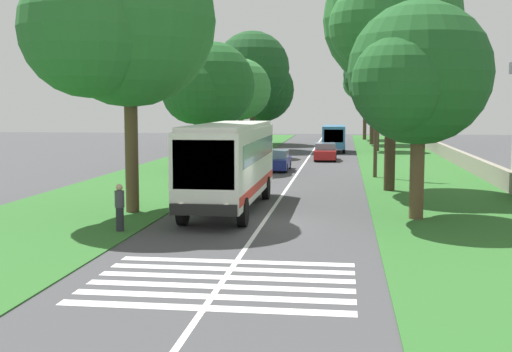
% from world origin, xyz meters
% --- Properties ---
extents(ground, '(160.00, 160.00, 0.00)m').
position_xyz_m(ground, '(0.00, 0.00, 0.00)').
color(ground, '#424244').
extents(grass_verge_left, '(120.00, 8.00, 0.04)m').
position_xyz_m(grass_verge_left, '(15.00, 8.20, 0.02)').
color(grass_verge_left, '#2D6628').
rests_on(grass_verge_left, ground).
extents(grass_verge_right, '(120.00, 8.00, 0.04)m').
position_xyz_m(grass_verge_right, '(15.00, -8.20, 0.02)').
color(grass_verge_right, '#2D6628').
rests_on(grass_verge_right, ground).
extents(centre_line, '(110.00, 0.16, 0.01)m').
position_xyz_m(centre_line, '(15.00, 0.00, 0.00)').
color(centre_line, silver).
rests_on(centre_line, ground).
extents(coach_bus, '(11.16, 2.62, 3.73)m').
position_xyz_m(coach_bus, '(3.09, 1.80, 2.15)').
color(coach_bus, silver).
rests_on(coach_bus, ground).
extents(zebra_crossing, '(4.95, 6.80, 0.01)m').
position_xyz_m(zebra_crossing, '(-8.67, 0.00, 0.00)').
color(zebra_crossing, silver).
rests_on(zebra_crossing, ground).
extents(trailing_car_0, '(4.30, 1.78, 1.43)m').
position_xyz_m(trailing_car_0, '(20.69, 1.58, 0.67)').
color(trailing_car_0, navy).
rests_on(trailing_car_0, ground).
extents(trailing_car_1, '(4.30, 1.78, 1.43)m').
position_xyz_m(trailing_car_1, '(29.76, -1.54, 0.67)').
color(trailing_car_1, '#B21E1E').
rests_on(trailing_car_1, ground).
extents(trailing_minibus_0, '(6.00, 2.14, 2.53)m').
position_xyz_m(trailing_minibus_0, '(39.56, -2.08, 1.55)').
color(trailing_minibus_0, teal).
rests_on(trailing_minibus_0, ground).
extents(roadside_tree_left_0, '(7.23, 6.05, 8.80)m').
position_xyz_m(roadside_tree_left_0, '(20.17, 6.24, 5.69)').
color(roadside_tree_left_0, '#3D2D1E').
rests_on(roadside_tree_left_0, grass_verge_left).
extents(roadside_tree_left_1, '(9.22, 7.36, 9.77)m').
position_xyz_m(roadside_tree_left_1, '(50.96, 6.50, 5.97)').
color(roadside_tree_left_1, '#4C3826').
rests_on(roadside_tree_left_1, grass_verge_left).
extents(roadside_tree_left_2, '(8.58, 7.39, 11.79)m').
position_xyz_m(roadside_tree_left_2, '(41.48, 6.27, 7.95)').
color(roadside_tree_left_2, '#3D2D1E').
rests_on(roadside_tree_left_2, grass_verge_left).
extents(roadside_tree_left_3, '(9.03, 7.29, 11.51)m').
position_xyz_m(roadside_tree_left_3, '(1.76, 6.01, 7.74)').
color(roadside_tree_left_3, brown).
rests_on(roadside_tree_left_3, grass_verge_left).
extents(roadside_tree_left_4, '(6.08, 5.34, 8.51)m').
position_xyz_m(roadside_tree_left_4, '(32.77, 6.04, 5.74)').
color(roadside_tree_left_4, brown).
rests_on(roadside_tree_left_4, grass_verge_left).
extents(roadside_tree_right_0, '(6.50, 5.59, 8.51)m').
position_xyz_m(roadside_tree_right_0, '(1.58, -5.77, 5.61)').
color(roadside_tree_right_0, brown).
rests_on(roadside_tree_right_0, grass_verge_right).
extents(roadside_tree_right_1, '(7.14, 5.72, 10.51)m').
position_xyz_m(roadside_tree_right_1, '(62.93, -5.47, 7.52)').
color(roadside_tree_right_1, '#4C3826').
rests_on(roadside_tree_right_1, grass_verge_right).
extents(roadside_tree_right_2, '(8.33, 7.15, 12.43)m').
position_xyz_m(roadside_tree_right_2, '(10.52, -5.28, 8.70)').
color(roadside_tree_right_2, '#3D2D1E').
rests_on(roadside_tree_right_2, grass_verge_right).
extents(roadside_tree_right_3, '(5.38, 4.50, 7.92)m').
position_xyz_m(roadside_tree_right_3, '(41.12, -6.04, 5.59)').
color(roadside_tree_right_3, '#4C3826').
rests_on(roadside_tree_right_3, grass_verge_right).
extents(roadside_tree_right_4, '(7.82, 6.69, 11.27)m').
position_xyz_m(roadside_tree_right_4, '(52.33, -5.99, 7.78)').
color(roadside_tree_right_4, '#4C3826').
rests_on(roadside_tree_right_4, grass_verge_right).
extents(utility_pole, '(0.24, 1.40, 8.28)m').
position_xyz_m(utility_pole, '(16.90, -4.99, 4.32)').
color(utility_pole, '#473828').
rests_on(utility_pole, grass_verge_right).
extents(roadside_wall, '(70.00, 0.40, 1.08)m').
position_xyz_m(roadside_wall, '(20.00, -11.60, 0.58)').
color(roadside_wall, gray).
rests_on(roadside_wall, grass_verge_right).
extents(pedestrian, '(0.34, 0.34, 1.69)m').
position_xyz_m(pedestrian, '(-2.45, 4.85, 0.91)').
color(pedestrian, '#26262D').
rests_on(pedestrian, grass_verge_left).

